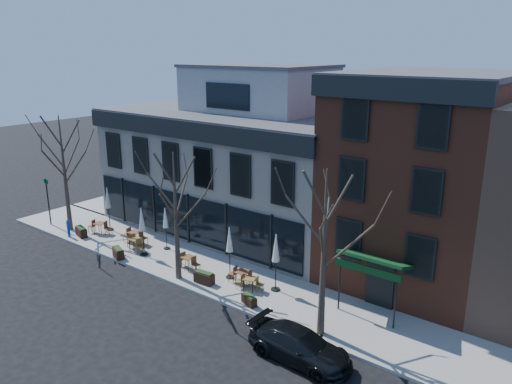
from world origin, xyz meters
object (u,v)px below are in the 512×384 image
Objects in this scene: parked_sedan at (300,346)px; call_box at (68,228)px; cafe_set_0 at (100,227)px; umbrella_0 at (108,200)px.

call_box is at bearing 86.08° from parked_sedan.
cafe_set_0 is (1.13, 1.65, -0.17)m from call_box.
cafe_set_0 is (-18.41, 3.54, -0.04)m from parked_sedan.
call_box is at bearing -113.61° from umbrella_0.
call_box is 0.40× the size of umbrella_0.
umbrella_0 is at bearing 66.39° from call_box.
parked_sedan is 18.74m from cafe_set_0.
parked_sedan is 19.63m from call_box.
call_box is 0.68× the size of cafe_set_0.
call_box is at bearing -124.44° from cafe_set_0.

